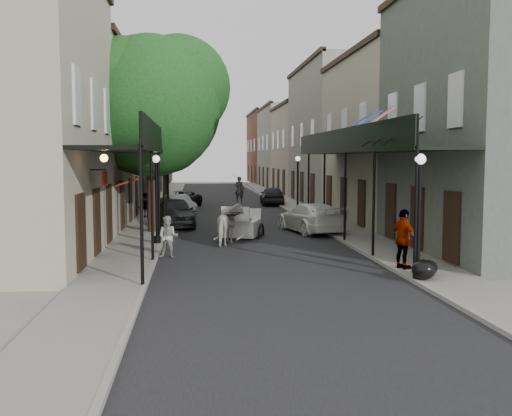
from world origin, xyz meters
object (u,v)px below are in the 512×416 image
object	(u,v)px
carriage	(244,213)
pedestrian_walking	(168,237)
car_left_near	(175,212)
tree_near	(159,101)
car_left_mid	(178,205)
lamppost_right_far	(298,184)
tree_far	(170,129)
car_right_far	(272,196)
lamppost_right_near	(419,214)
car_left_far	(180,200)
car_right_near	(310,218)
pedestrian_sidewalk_right	(404,239)
pedestrian_sidewalk_left	(146,205)
lamppost_left	(157,198)
horse	(230,225)

from	to	relation	value
carriage	pedestrian_walking	world-z (taller)	carriage
car_left_near	pedestrian_walking	bearing A→B (deg)	-96.46
tree_near	car_left_mid	distance (m)	11.18
lamppost_right_far	car_left_near	distance (m)	9.38
tree_far	car_right_far	size ratio (longest dim) A/B	1.96
lamppost_right_near	pedestrian_walking	world-z (taller)	lamppost_right_near
tree_far	lamppost_right_far	world-z (taller)	tree_far
car_left_far	car_right_near	bearing A→B (deg)	-43.60
pedestrian_sidewalk_right	car_right_near	xyz separation A→B (m)	(-0.96, 10.25, -0.36)
lamppost_right_near	pedestrian_sidewalk_right	xyz separation A→B (m)	(0.10, 1.46, -0.96)
car_left_near	car_left_mid	world-z (taller)	car_left_near
car_right_near	car_left_near	bearing A→B (deg)	-36.11
pedestrian_sidewalk_left	car_left_near	size ratio (longest dim) A/B	0.32
tree_near	car_left_far	size ratio (longest dim) A/B	2.14
lamppost_left	car_left_far	world-z (taller)	lamppost_left
tree_near	carriage	size ratio (longest dim) A/B	3.32
carriage	lamppost_right_far	bearing A→B (deg)	82.85
tree_far	pedestrian_sidewalk_left	size ratio (longest dim) A/B	5.81
lamppost_left	carriage	size ratio (longest dim) A/B	1.28
pedestrian_sidewalk_left	pedestrian_sidewalk_right	size ratio (longest dim) A/B	0.76
carriage	pedestrian_sidewalk_left	world-z (taller)	carriage
lamppost_right_far	pedestrian_walking	world-z (taller)	lamppost_right_far
lamppost_right_near	pedestrian_sidewalk_left	bearing A→B (deg)	116.92
tree_near	lamppost_left	size ratio (longest dim) A/B	2.60
carriage	tree_far	bearing A→B (deg)	121.92
pedestrian_sidewalk_left	car_left_far	bearing A→B (deg)	-122.83
lamppost_left	car_right_near	bearing A→B (deg)	26.82
lamppost_left	lamppost_right_far	bearing A→B (deg)	55.65
pedestrian_sidewalk_right	car_left_near	size ratio (longest dim) A/B	0.42
pedestrian_sidewalk_left	tree_near	bearing A→B (deg)	81.52
car_left_mid	car_right_near	world-z (taller)	car_right_near
car_left_near	pedestrian_sidewalk_right	bearing A→B (deg)	-66.57
tree_near	car_right_near	xyz separation A→B (m)	(7.43, -0.47, -5.75)
car_left_near	car_left_far	xyz separation A→B (m)	(-0.03, 11.84, -0.17)
lamppost_right_far	tree_near	bearing A→B (deg)	-136.69
horse	pedestrian_walking	xyz separation A→B (m)	(-2.49, -3.00, -0.08)
car_left_far	car_left_mid	bearing A→B (deg)	-68.27
lamppost_right_near	car_right_near	world-z (taller)	lamppost_right_near
tree_near	tree_far	world-z (taller)	tree_near
car_left_near	tree_far	bearing A→B (deg)	86.49
tree_far	pedestrian_sidewalk_right	bearing A→B (deg)	-71.13
car_left_near	car_right_far	size ratio (longest dim) A/B	1.06
tree_near	lamppost_right_near	bearing A→B (deg)	-55.73
carriage	pedestrian_sidewalk_right	size ratio (longest dim) A/B	1.49
carriage	lamppost_right_near	bearing A→B (deg)	-50.51
lamppost_left	pedestrian_sidewalk_left	distance (m)	11.00
lamppost_right_far	car_left_near	xyz separation A→B (m)	(-7.67, -5.24, -1.26)
car_left_near	car_right_near	distance (m)	7.46
lamppost_left	lamppost_right_far	world-z (taller)	same
car_left_mid	car_right_far	size ratio (longest dim) A/B	0.90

